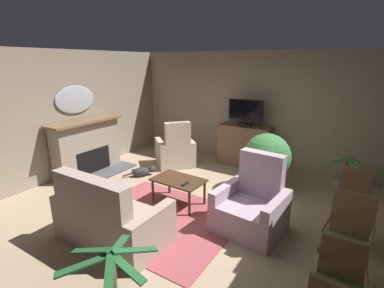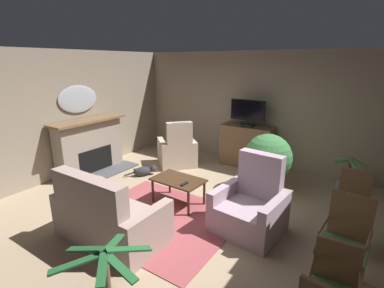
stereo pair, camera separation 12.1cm
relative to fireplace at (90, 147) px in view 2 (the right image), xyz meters
name	(u,v)px [view 2 (the right image)]	position (x,y,z in m)	size (l,w,h in m)	color
ground_plane	(181,211)	(2.74, -0.31, -0.60)	(6.64, 6.45, 0.04)	tan
wall_back	(251,109)	(2.74, 2.67, 0.77)	(6.64, 0.10, 2.70)	gray
wall_left	(65,114)	(-0.33, -0.31, 0.77)	(0.10, 6.45, 2.70)	gray
rug_central	(159,218)	(2.61, -0.74, -0.58)	(2.38, 2.00, 0.01)	#9E474C
fireplace	(90,147)	(0.00, 0.00, 0.00)	(0.86, 1.75, 1.23)	#4C4C51
wall_mirror_oval	(78,99)	(-0.25, 0.00, 1.07)	(0.06, 0.97, 0.61)	#B2B7BF
tv_cabinet	(247,147)	(2.81, 2.32, -0.11)	(1.25, 0.52, 0.99)	#4A3523
television	(248,112)	(2.81, 2.27, 0.74)	(0.83, 0.20, 0.62)	black
coffee_table	(178,182)	(2.58, -0.15, -0.17)	(0.92, 0.61, 0.47)	#422B19
tv_remote	(184,184)	(2.80, -0.28, -0.10)	(0.17, 0.05, 0.02)	black
sofa_floral	(108,218)	(2.38, -1.56, -0.24)	(1.56, 0.87, 1.06)	#A3897F
armchair_by_fireplace	(250,208)	(3.95, -0.20, -0.23)	(1.02, 0.94, 1.15)	#AD93A3
armchair_beside_cabinet	(177,152)	(1.40, 1.42, -0.23)	(1.18, 1.18, 1.15)	#C6B29E
side_chair_mid_row	(345,240)	(5.23, -0.61, -0.05)	(0.53, 0.52, 1.04)	#4C703D
side_chair_beside_plant	(351,208)	(5.22, 0.22, -0.05)	(0.44, 0.48, 1.05)	#4C703D
potted_plant_on_hearth_side	(346,184)	(5.03, 1.96, -0.39)	(0.70, 0.78, 0.73)	slate
potted_plant_leafy_by_curtain	(268,159)	(3.69, 1.25, 0.06)	(0.92, 0.92, 1.14)	#99664C
cat	(144,171)	(1.17, 0.48, -0.48)	(0.51, 0.58, 0.22)	#2D2D33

